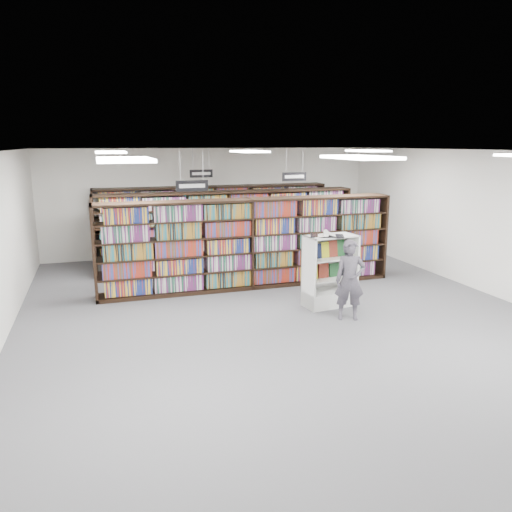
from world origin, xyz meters
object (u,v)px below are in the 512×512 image
object	(u,v)px
bookshelf_row_near	(250,244)
open_book	(327,235)
endcap_display	(329,282)
shopper	(350,280)

from	to	relation	value
bookshelf_row_near	open_book	distance (m)	2.23
endcap_display	open_book	bearing A→B (deg)	-149.07
open_book	endcap_display	bearing A→B (deg)	61.08
bookshelf_row_near	endcap_display	bearing A→B (deg)	-56.59
endcap_display	open_book	size ratio (longest dim) A/B	1.97
endcap_display	shopper	bearing A→B (deg)	-97.05
shopper	open_book	bearing A→B (deg)	119.78
bookshelf_row_near	endcap_display	size ratio (longest dim) A/B	4.65
bookshelf_row_near	open_book	size ratio (longest dim) A/B	9.17
endcap_display	bookshelf_row_near	bearing A→B (deg)	116.19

